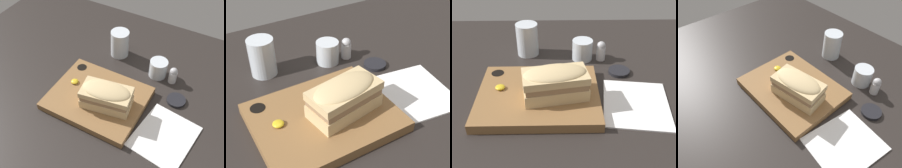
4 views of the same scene
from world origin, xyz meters
The scene contains 9 objects.
dining_table centered at (0.00, 0.00, 1.00)cm, with size 156.37×100.38×2.00cm.
serving_board centered at (-9.13, -4.98, 3.31)cm, with size 32.03×25.96×2.67cm.
sandwich centered at (-4.48, -6.74, 9.01)cm, with size 17.49×11.12×8.21cm.
mustard_dollop centered at (-19.38, -3.52, 5.12)cm, with size 2.57×2.57×1.03cm.
water_glass centered at (-14.01, 20.76, 6.67)cm, with size 7.23×7.23×10.77cm.
wine_glass centered at (4.23, 16.85, 4.97)cm, with size 6.64×6.64×6.69cm.
napkin centered at (16.73, -7.66, 2.20)cm, with size 19.49×22.09×0.40cm.
salt_shaker centered at (10.29, 16.22, 5.29)cm, with size 2.94×2.94×6.50cm.
condiment_dish centered at (15.00, 7.85, 2.52)cm, with size 6.51×6.51×1.03cm.
Camera 2 is at (-33.06, -52.18, 52.80)cm, focal length 50.00 mm.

